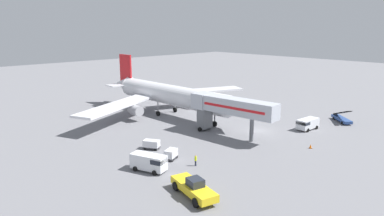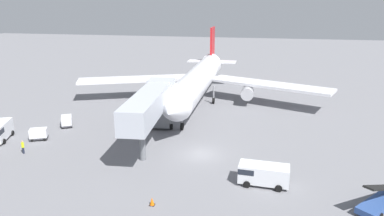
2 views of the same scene
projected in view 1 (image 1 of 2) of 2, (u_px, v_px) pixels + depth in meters
ground_plane at (260, 130)px, 66.47m from camera, size 300.00×300.00×0.00m
airplane_at_gate at (168, 94)px, 77.70m from camera, size 45.69×41.66×12.32m
jet_bridge at (228, 107)px, 62.31m from camera, size 4.69×16.92×7.02m
pushback_tug at (194, 188)px, 40.44m from camera, size 3.81×7.49×2.33m
belt_loader_truck at (342, 118)px, 72.36m from camera, size 5.23×5.78×3.03m
service_van_near_center at (150, 162)px, 47.63m from camera, size 3.52×5.28×2.29m
service_van_outer_left at (307, 123)px, 66.83m from camera, size 4.93×2.55×2.06m
baggage_cart_far_center at (151, 144)px, 56.28m from camera, size 2.50×2.89×1.45m
baggage_cart_near_right at (171, 154)px, 51.87m from camera, size 2.49×2.10×1.51m
ground_crew_worker_foreground at (196, 160)px, 49.44m from camera, size 0.38×0.38×1.62m
safety_cone_alpha at (310, 146)px, 56.63m from camera, size 0.49×0.49×0.74m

